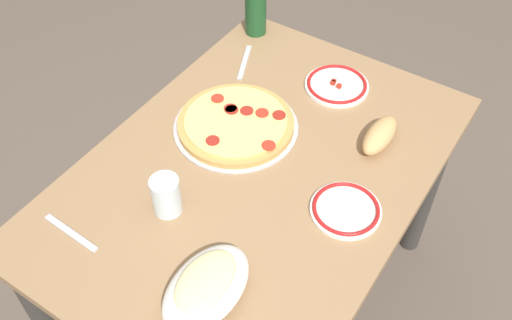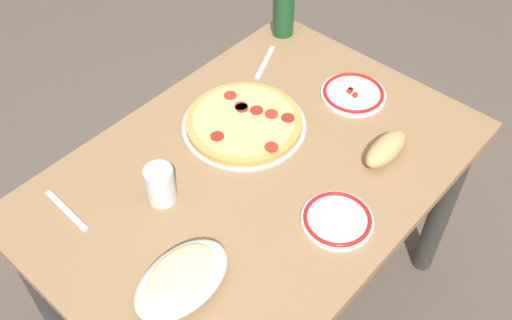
# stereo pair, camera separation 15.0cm
# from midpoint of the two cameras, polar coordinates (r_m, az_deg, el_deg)

# --- Properties ---
(ground_plane) EXTENTS (8.00, 8.00, 0.00)m
(ground_plane) POSITION_cam_midpoint_polar(r_m,az_deg,el_deg) (2.11, -2.10, -13.82)
(ground_plane) COLOR brown
(ground_plane) RESTS_ON ground
(dining_table) EXTENTS (1.18, 0.81, 0.71)m
(dining_table) POSITION_cam_midpoint_polar(r_m,az_deg,el_deg) (1.62, -2.65, -3.89)
(dining_table) COLOR #93704C
(dining_table) RESTS_ON ground
(pepperoni_pizza) EXTENTS (0.35, 0.35, 0.03)m
(pepperoni_pizza) POSITION_cam_midpoint_polar(r_m,az_deg,el_deg) (1.62, -4.63, 3.40)
(pepperoni_pizza) COLOR #B7B7BC
(pepperoni_pizza) RESTS_ON dining_table
(baked_pasta_dish) EXTENTS (0.24, 0.15, 0.08)m
(baked_pasta_dish) POSITION_cam_midpoint_polar(r_m,az_deg,el_deg) (1.28, -8.32, -12.31)
(baked_pasta_dish) COLOR white
(baked_pasta_dish) RESTS_ON dining_table
(wine_bottle) EXTENTS (0.07, 0.07, 0.28)m
(wine_bottle) POSITION_cam_midpoint_polar(r_m,az_deg,el_deg) (1.92, -2.35, 15.08)
(wine_bottle) COLOR #194723
(wine_bottle) RESTS_ON dining_table
(water_glass) EXTENTS (0.07, 0.07, 0.10)m
(water_glass) POSITION_cam_midpoint_polar(r_m,az_deg,el_deg) (1.43, -11.79, -3.58)
(water_glass) COLOR silver
(water_glass) RESTS_ON dining_table
(side_plate_near) EXTENTS (0.18, 0.18, 0.02)m
(side_plate_near) POSITION_cam_midpoint_polar(r_m,az_deg,el_deg) (1.43, 5.78, -5.05)
(side_plate_near) COLOR white
(side_plate_near) RESTS_ON dining_table
(side_plate_far) EXTENTS (0.19, 0.19, 0.02)m
(side_plate_far) POSITION_cam_midpoint_polar(r_m,az_deg,el_deg) (1.76, 5.48, 7.20)
(side_plate_far) COLOR white
(side_plate_far) RESTS_ON dining_table
(bread_loaf) EXTENTS (0.16, 0.07, 0.06)m
(bread_loaf) POSITION_cam_midpoint_polar(r_m,az_deg,el_deg) (1.58, 9.35, 2.26)
(bread_loaf) COLOR tan
(bread_loaf) RESTS_ON dining_table
(fork_left) EXTENTS (0.02, 0.17, 0.00)m
(fork_left) POSITION_cam_midpoint_polar(r_m,az_deg,el_deg) (1.48, -20.46, -6.87)
(fork_left) COLOR #B7B7BC
(fork_left) RESTS_ON dining_table
(fork_right) EXTENTS (0.16, 0.08, 0.00)m
(fork_right) POSITION_cam_midpoint_polar(r_m,az_deg,el_deg) (1.85, -3.49, 9.40)
(fork_right) COLOR #B7B7BC
(fork_right) RESTS_ON dining_table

